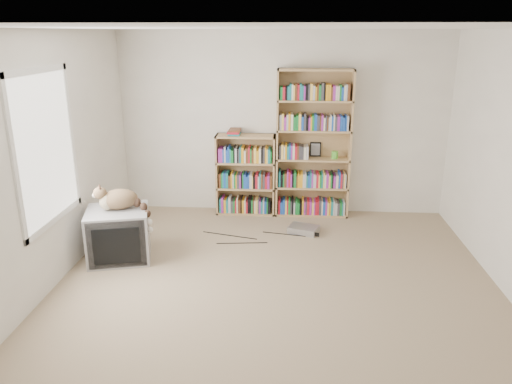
# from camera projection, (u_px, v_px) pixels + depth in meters

# --- Properties ---
(floor) EXTENTS (4.50, 5.00, 0.01)m
(floor) POSITION_uv_depth(u_px,v_px,m) (276.00, 296.00, 4.89)
(floor) COLOR tan
(floor) RESTS_ON ground
(wall_back) EXTENTS (4.50, 0.02, 2.50)m
(wall_back) POSITION_uv_depth(u_px,v_px,m) (283.00, 124.00, 6.88)
(wall_back) COLOR white
(wall_back) RESTS_ON floor
(wall_front) EXTENTS (4.50, 0.02, 2.50)m
(wall_front) POSITION_uv_depth(u_px,v_px,m) (261.00, 330.00, 2.14)
(wall_front) COLOR white
(wall_front) RESTS_ON floor
(wall_left) EXTENTS (0.02, 5.00, 2.50)m
(wall_left) POSITION_uv_depth(u_px,v_px,m) (37.00, 169.00, 4.66)
(wall_left) COLOR white
(wall_left) RESTS_ON floor
(ceiling) EXTENTS (4.50, 5.00, 0.02)m
(ceiling) POSITION_uv_depth(u_px,v_px,m) (279.00, 28.00, 4.13)
(ceiling) COLOR white
(ceiling) RESTS_ON wall_back
(window) EXTENTS (0.02, 1.22, 1.52)m
(window) POSITION_uv_depth(u_px,v_px,m) (46.00, 148.00, 4.80)
(window) COLOR white
(window) RESTS_ON wall_left
(crt_tv) EXTENTS (0.80, 0.75, 0.58)m
(crt_tv) POSITION_uv_depth(u_px,v_px,m) (119.00, 234.00, 5.63)
(crt_tv) COLOR gray
(crt_tv) RESTS_ON floor
(cat) EXTENTS (0.69, 0.42, 0.49)m
(cat) POSITION_uv_depth(u_px,v_px,m) (123.00, 202.00, 5.53)
(cat) COLOR #3A2917
(cat) RESTS_ON crt_tv
(bookcase_tall) EXTENTS (1.01, 0.30, 2.01)m
(bookcase_tall) POSITION_uv_depth(u_px,v_px,m) (313.00, 148.00, 6.82)
(bookcase_tall) COLOR tan
(bookcase_tall) RESTS_ON floor
(bookcase_short) EXTENTS (0.82, 0.30, 1.12)m
(bookcase_short) POSITION_uv_depth(u_px,v_px,m) (246.00, 177.00, 7.01)
(bookcase_short) COLOR tan
(bookcase_short) RESTS_ON floor
(book_stack) EXTENTS (0.19, 0.25, 0.08)m
(book_stack) POSITION_uv_depth(u_px,v_px,m) (234.00, 132.00, 6.82)
(book_stack) COLOR red
(book_stack) RESTS_ON bookcase_short
(green_mug) EXTENTS (0.09, 0.09, 0.10)m
(green_mug) POSITION_uv_depth(u_px,v_px,m) (335.00, 155.00, 6.80)
(green_mug) COLOR #55BE36
(green_mug) RESTS_ON bookcase_tall
(framed_print) EXTENTS (0.15, 0.05, 0.20)m
(framed_print) POSITION_uv_depth(u_px,v_px,m) (315.00, 149.00, 6.90)
(framed_print) COLOR black
(framed_print) RESTS_ON bookcase_tall
(dvd_player) EXTENTS (0.43, 0.37, 0.08)m
(dvd_player) POSITION_uv_depth(u_px,v_px,m) (304.00, 229.00, 6.42)
(dvd_player) COLOR #A5A4A9
(dvd_player) RESTS_ON floor
(wall_outlet) EXTENTS (0.01, 0.08, 0.13)m
(wall_outlet) POSITION_uv_depth(u_px,v_px,m) (92.00, 220.00, 5.97)
(wall_outlet) COLOR silver
(wall_outlet) RESTS_ON wall_left
(floor_cables) EXTENTS (1.20, 0.70, 0.01)m
(floor_cables) POSITION_uv_depth(u_px,v_px,m) (263.00, 234.00, 6.37)
(floor_cables) COLOR black
(floor_cables) RESTS_ON floor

